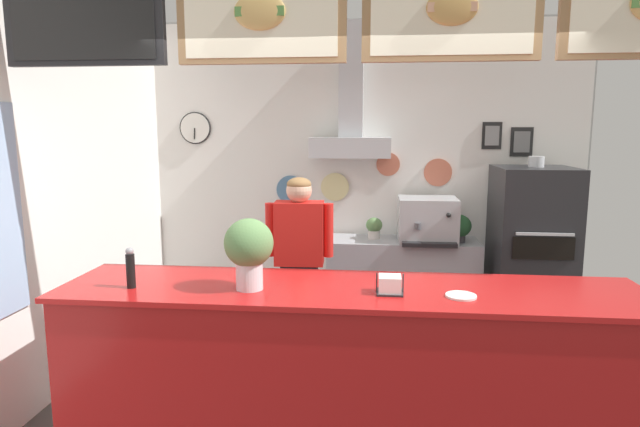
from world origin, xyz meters
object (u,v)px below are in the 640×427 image
object	(u,v)px
potted_oregano	(458,227)
pepper_grinder	(130,268)
pizza_oven	(531,253)
shop_worker	(300,265)
espresso_machine	(427,220)
basil_vase	(249,249)
potted_sage	(374,227)
napkin_holder	(390,285)
condiment_plate	(461,296)

from	to	relation	value
potted_oregano	pepper_grinder	bearing A→B (deg)	-131.65
pizza_oven	shop_worker	world-z (taller)	pizza_oven
pizza_oven	espresso_machine	xyz separation A→B (m)	(-0.96, 0.13, 0.28)
espresso_machine	basil_vase	bearing A→B (deg)	-116.53
pizza_oven	shop_worker	xyz separation A→B (m)	(-2.08, -0.89, 0.05)
potted_sage	napkin_holder	distance (m)	2.46
pepper_grinder	napkin_holder	world-z (taller)	pepper_grinder
potted_sage	shop_worker	bearing A→B (deg)	-119.66
espresso_machine	potted_oregano	size ratio (longest dim) A/B	2.09
condiment_plate	potted_oregano	bearing A→B (deg)	81.81
espresso_machine	potted_oregano	bearing A→B (deg)	-2.29
potted_oregano	basil_vase	size ratio (longest dim) A/B	0.67
pepper_grinder	napkin_holder	distance (m)	1.45
pizza_oven	potted_sage	size ratio (longest dim) A/B	8.03
pizza_oven	basil_vase	world-z (taller)	pizza_oven
basil_vase	condiment_plate	size ratio (longest dim) A/B	2.44
pizza_oven	espresso_machine	bearing A→B (deg)	172.43
espresso_machine	potted_sage	size ratio (longest dim) A/B	2.61
potted_oregano	pepper_grinder	xyz separation A→B (m)	(-2.18, -2.45, 0.18)
napkin_holder	shop_worker	bearing A→B (deg)	116.51
pizza_oven	napkin_holder	bearing A→B (deg)	-121.29
pizza_oven	basil_vase	distance (m)	3.19
shop_worker	pepper_grinder	size ratio (longest dim) A/B	6.84
pizza_oven	potted_oregano	world-z (taller)	pizza_oven
shop_worker	espresso_machine	distance (m)	1.53
potted_sage	pepper_grinder	xyz separation A→B (m)	(-1.36, -2.50, 0.20)
pizza_oven	potted_oregano	xyz separation A→B (m)	(-0.66, 0.12, 0.22)
basil_vase	condiment_plate	bearing A→B (deg)	-1.22
pepper_grinder	napkin_holder	size ratio (longest dim) A/B	1.55
napkin_holder	condiment_plate	world-z (taller)	napkin_holder
pepper_grinder	basil_vase	size ratio (longest dim) A/B	0.58
napkin_holder	condiment_plate	bearing A→B (deg)	-4.27
pizza_oven	potted_sage	distance (m)	1.50
pepper_grinder	basil_vase	distance (m)	0.68
shop_worker	pepper_grinder	distance (m)	1.66
espresso_machine	condiment_plate	bearing A→B (deg)	-91.17
potted_oregano	pepper_grinder	world-z (taller)	pepper_grinder
pizza_oven	potted_oregano	size ratio (longest dim) A/B	6.43
pepper_grinder	condiment_plate	size ratio (longest dim) A/B	1.42
espresso_machine	condiment_plate	size ratio (longest dim) A/B	3.43
pepper_grinder	condiment_plate	bearing A→B (deg)	0.59
condiment_plate	potted_sage	bearing A→B (deg)	100.68
shop_worker	potted_oregano	size ratio (longest dim) A/B	5.94
basil_vase	condiment_plate	world-z (taller)	basil_vase
pizza_oven	shop_worker	size ratio (longest dim) A/B	1.08
napkin_holder	basil_vase	bearing A→B (deg)	-179.73
pizza_oven	pepper_grinder	xyz separation A→B (m)	(-2.84, -2.33, 0.39)
napkin_holder	potted_oregano	bearing A→B (deg)	73.14
shop_worker	napkin_holder	bearing A→B (deg)	113.93
shop_worker	condiment_plate	distance (m)	1.80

